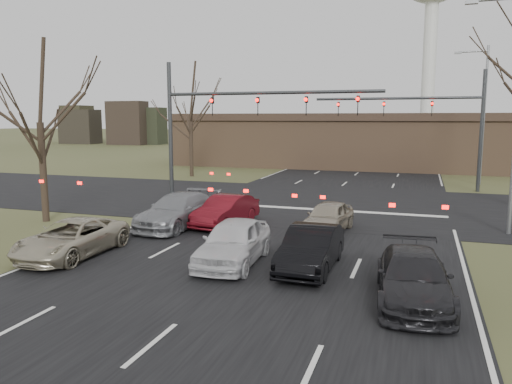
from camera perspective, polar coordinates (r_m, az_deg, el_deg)
ground at (r=14.83m, az=-3.93°, el=-10.74°), size 360.00×360.00×0.00m
road_main at (r=73.30m, az=14.24°, el=4.40°), size 14.00×300.00×0.02m
road_cross at (r=28.86m, az=7.46°, el=-1.30°), size 200.00×14.00×0.02m
building at (r=51.10m, az=14.71°, el=5.71°), size 42.40×10.40×5.30m
mast_arm_near at (r=28.02m, az=-3.83°, el=8.85°), size 12.12×0.24×8.00m
mast_arm_far at (r=35.95m, az=19.95°, el=8.19°), size 11.12×0.24×8.00m
streetlight_right_far at (r=40.14m, az=24.39°, el=8.74°), size 2.34×0.25×10.00m
tree_left_near at (r=25.42m, az=-23.71°, el=11.59°), size 5.10×5.10×8.50m
tree_left_far at (r=42.22m, az=-7.54°, el=11.75°), size 5.70×5.70×9.50m
car_silver_suv at (r=18.90m, az=-20.31°, el=-4.99°), size 2.22×4.70×1.30m
car_white_sedan at (r=16.82m, az=-2.58°, el=-5.71°), size 2.05×4.55×1.52m
car_black_hatch at (r=16.29m, az=6.31°, el=-6.42°), size 1.51×4.28×1.41m
car_charcoal_sedan at (r=14.09m, az=17.55°, el=-9.31°), size 2.26×4.76×1.34m
car_grey_ahead at (r=22.67m, az=-8.90°, el=-2.12°), size 2.54×5.32×1.50m
car_red_ahead at (r=22.73m, az=-3.50°, el=-2.15°), size 1.98×4.35×1.38m
car_silver_ahead at (r=21.64m, az=8.24°, el=-2.85°), size 1.98×4.03×1.32m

